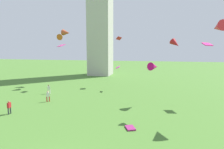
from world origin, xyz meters
TOP-DOWN VIEW (x-y plane):
  - monument_obelisk at (-9.93, 45.77)m, footprint 6.59×6.59m
  - person_0 at (-10.47, 9.07)m, footprint 0.27×0.51m
  - person_1 at (-8.94, 14.98)m, footprint 0.47×0.48m
  - person_2 at (-11.62, 19.47)m, footprint 0.49×0.44m
  - kite_flying_0 at (-11.81, 24.87)m, footprint 1.37×1.73m
  - kite_flying_1 at (-0.36, 25.70)m, footprint 0.92×1.28m
  - kite_flying_2 at (13.25, 13.60)m, footprint 1.61×2.06m
  - kite_flying_3 at (13.73, 19.59)m, footprint 1.30×1.68m
  - kite_flying_4 at (-1.22, 30.92)m, footprint 1.47×1.46m
  - kite_flying_5 at (-13.36, 27.77)m, footprint 1.56×2.19m
  - kite_flying_6 at (6.50, 17.78)m, footprint 1.96×2.09m
  - kite_flying_7 at (-13.28, 30.04)m, footprint 2.37×1.88m
  - kite_flying_8 at (8.92, 14.15)m, footprint 1.54×1.51m
  - kite_bundle_0 at (4.43, 8.29)m, footprint 1.26×1.43m

SIDE VIEW (x-z plane):
  - kite_bundle_0 at x=4.43m, z-range 0.00..0.15m
  - person_1 at x=-8.94m, z-range 0.11..1.74m
  - person_2 at x=-11.62m, z-range 0.11..1.75m
  - person_0 at x=-10.47m, z-range 0.11..1.77m
  - kite_flying_1 at x=-0.36m, z-range 4.13..4.71m
  - kite_flying_6 at x=6.50m, z-range 4.73..6.04m
  - kite_flying_8 at x=8.92m, z-range 7.88..9.15m
  - kite_flying_3 at x=13.73m, z-range 8.29..8.85m
  - kite_flying_0 at x=-11.81m, z-range 8.34..8.94m
  - kite_flying_2 at x=13.25m, z-range 9.54..10.94m
  - kite_flying_4 at x=-1.22m, z-range 9.88..10.66m
  - kite_flying_5 at x=-13.36m, z-range 9.81..11.43m
  - kite_flying_7 at x=-13.28m, z-range 10.85..12.44m
  - monument_obelisk at x=-9.93m, z-range 0.00..45.28m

